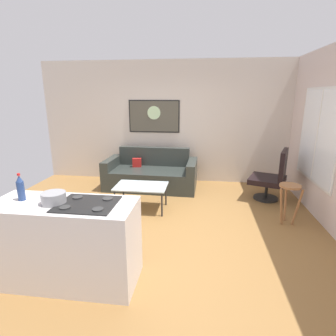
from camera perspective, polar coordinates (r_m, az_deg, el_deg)
ground at (r=4.48m, az=-1.85°, el=-11.94°), size 6.40×6.40×0.04m
back_wall at (r=6.43m, az=1.55°, el=9.59°), size 6.40×0.05×2.80m
couch at (r=6.07m, az=-3.56°, el=-1.47°), size 2.03×1.00×0.86m
coffee_table at (r=4.87m, az=-5.69°, el=-4.14°), size 0.92×0.60×0.45m
armchair at (r=5.65m, az=21.28°, el=-1.73°), size 0.85×0.86×1.02m
bar_stool at (r=4.70m, az=24.30°, el=-4.95°), size 0.38×0.37×0.66m
kitchen_counter at (r=3.25m, az=-20.68°, el=-14.48°), size 1.54×0.63×0.95m
soda_bottle at (r=3.28m, az=-28.73°, el=-3.76°), size 0.08×0.08×0.30m
mixing_bowl at (r=3.06m, az=-23.03°, el=-5.89°), size 0.25×0.25×0.12m
wall_painting at (r=6.44m, az=-2.97°, el=10.86°), size 1.20×0.03×0.75m
window at (r=5.25m, az=29.09°, el=5.94°), size 0.03×1.54×1.60m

